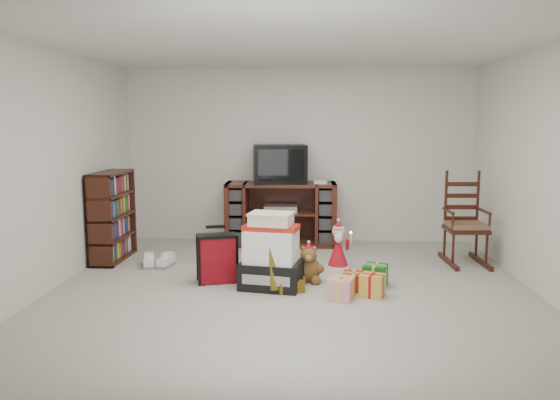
{
  "coord_description": "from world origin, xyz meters",
  "views": [
    {
      "loc": [
        0.21,
        -5.44,
        1.73
      ],
      "look_at": [
        -0.16,
        0.6,
        0.87
      ],
      "focal_mm": 35.0,
      "sensor_mm": 36.0,
      "label": 1
    }
  ],
  "objects_px": {
    "rocking_chair": "(464,230)",
    "crt_television": "(280,164)",
    "gift_pile": "(271,256)",
    "santa_figurine": "(338,250)",
    "tv_stand": "(281,214)",
    "sneaker_pair": "(158,262)",
    "mrs_claus_figurine": "(281,245)",
    "teddy_bear": "(309,266)",
    "bookshelf": "(112,218)",
    "red_suitcase": "(217,258)",
    "gift_cluster": "(364,282)"
  },
  "relations": [
    {
      "from": "rocking_chair",
      "to": "crt_television",
      "type": "height_order",
      "value": "crt_television"
    },
    {
      "from": "gift_pile",
      "to": "santa_figurine",
      "type": "xyz_separation_m",
      "value": [
        0.74,
        0.81,
        -0.12
      ]
    },
    {
      "from": "tv_stand",
      "to": "gift_pile",
      "type": "relative_size",
      "value": 2.0
    },
    {
      "from": "rocking_chair",
      "to": "sneaker_pair",
      "type": "height_order",
      "value": "rocking_chair"
    },
    {
      "from": "mrs_claus_figurine",
      "to": "teddy_bear",
      "type": "bearing_deg",
      "value": -64.06
    },
    {
      "from": "santa_figurine",
      "to": "mrs_claus_figurine",
      "type": "relative_size",
      "value": 0.91
    },
    {
      "from": "teddy_bear",
      "to": "mrs_claus_figurine",
      "type": "height_order",
      "value": "mrs_claus_figurine"
    },
    {
      "from": "santa_figurine",
      "to": "mrs_claus_figurine",
      "type": "bearing_deg",
      "value": 167.95
    },
    {
      "from": "tv_stand",
      "to": "bookshelf",
      "type": "xyz_separation_m",
      "value": [
        -2.08,
        -0.99,
        0.09
      ]
    },
    {
      "from": "sneaker_pair",
      "to": "tv_stand",
      "type": "bearing_deg",
      "value": 37.5
    },
    {
      "from": "red_suitcase",
      "to": "mrs_claus_figurine",
      "type": "bearing_deg",
      "value": 34.03
    },
    {
      "from": "sneaker_pair",
      "to": "rocking_chair",
      "type": "bearing_deg",
      "value": 1.5
    },
    {
      "from": "bookshelf",
      "to": "crt_television",
      "type": "xyz_separation_m",
      "value": [
        2.06,
        0.97,
        0.62
      ]
    },
    {
      "from": "bookshelf",
      "to": "mrs_claus_figurine",
      "type": "relative_size",
      "value": 1.73
    },
    {
      "from": "red_suitcase",
      "to": "bookshelf",
      "type": "bearing_deg",
      "value": 131.52
    },
    {
      "from": "red_suitcase",
      "to": "crt_television",
      "type": "distance_m",
      "value": 2.16
    },
    {
      "from": "gift_pile",
      "to": "crt_television",
      "type": "bearing_deg",
      "value": 101.13
    },
    {
      "from": "red_suitcase",
      "to": "santa_figurine",
      "type": "height_order",
      "value": "red_suitcase"
    },
    {
      "from": "tv_stand",
      "to": "crt_television",
      "type": "relative_size",
      "value": 1.98
    },
    {
      "from": "mrs_claus_figurine",
      "to": "crt_television",
      "type": "distance_m",
      "value": 1.42
    },
    {
      "from": "tv_stand",
      "to": "santa_figurine",
      "type": "distance_m",
      "value": 1.48
    },
    {
      "from": "tv_stand",
      "to": "bookshelf",
      "type": "distance_m",
      "value": 2.3
    },
    {
      "from": "red_suitcase",
      "to": "mrs_claus_figurine",
      "type": "relative_size",
      "value": 0.96
    },
    {
      "from": "rocking_chair",
      "to": "red_suitcase",
      "type": "xyz_separation_m",
      "value": [
        -2.91,
        -1.04,
        -0.13
      ]
    },
    {
      "from": "bookshelf",
      "to": "gift_cluster",
      "type": "relative_size",
      "value": 1.43
    },
    {
      "from": "teddy_bear",
      "to": "sneaker_pair",
      "type": "xyz_separation_m",
      "value": [
        -1.83,
        0.51,
        -0.12
      ]
    },
    {
      "from": "tv_stand",
      "to": "rocking_chair",
      "type": "relative_size",
      "value": 1.33
    },
    {
      "from": "red_suitcase",
      "to": "gift_cluster",
      "type": "distance_m",
      "value": 1.59
    },
    {
      "from": "gift_pile",
      "to": "santa_figurine",
      "type": "distance_m",
      "value": 1.1
    },
    {
      "from": "red_suitcase",
      "to": "crt_television",
      "type": "bearing_deg",
      "value": 56.52
    },
    {
      "from": "gift_pile",
      "to": "rocking_chair",
      "type": "bearing_deg",
      "value": 37.49
    },
    {
      "from": "red_suitcase",
      "to": "teddy_bear",
      "type": "relative_size",
      "value": 1.58
    },
    {
      "from": "teddy_bear",
      "to": "mrs_claus_figurine",
      "type": "relative_size",
      "value": 0.61
    },
    {
      "from": "bookshelf",
      "to": "crt_television",
      "type": "height_order",
      "value": "crt_television"
    },
    {
      "from": "mrs_claus_figurine",
      "to": "crt_television",
      "type": "relative_size",
      "value": 0.82
    },
    {
      "from": "rocking_chair",
      "to": "gift_pile",
      "type": "relative_size",
      "value": 1.51
    },
    {
      "from": "santa_figurine",
      "to": "teddy_bear",
      "type": "bearing_deg",
      "value": -121.49
    },
    {
      "from": "rocking_chair",
      "to": "red_suitcase",
      "type": "relative_size",
      "value": 1.91
    },
    {
      "from": "gift_pile",
      "to": "sneaker_pair",
      "type": "height_order",
      "value": "gift_pile"
    },
    {
      "from": "santa_figurine",
      "to": "tv_stand",
      "type": "bearing_deg",
      "value": 121.07
    },
    {
      "from": "bookshelf",
      "to": "red_suitcase",
      "type": "height_order",
      "value": "bookshelf"
    },
    {
      "from": "rocking_chair",
      "to": "gift_cluster",
      "type": "height_order",
      "value": "rocking_chair"
    },
    {
      "from": "red_suitcase",
      "to": "gift_cluster",
      "type": "xyz_separation_m",
      "value": [
        1.56,
        -0.31,
        -0.15
      ]
    },
    {
      "from": "crt_television",
      "to": "bookshelf",
      "type": "bearing_deg",
      "value": -162.43
    },
    {
      "from": "tv_stand",
      "to": "bookshelf",
      "type": "height_order",
      "value": "bookshelf"
    },
    {
      "from": "tv_stand",
      "to": "gift_pile",
      "type": "height_order",
      "value": "tv_stand"
    },
    {
      "from": "tv_stand",
      "to": "rocking_chair",
      "type": "height_order",
      "value": "rocking_chair"
    },
    {
      "from": "rocking_chair",
      "to": "sneaker_pair",
      "type": "bearing_deg",
      "value": -175.81
    },
    {
      "from": "tv_stand",
      "to": "mrs_claus_figurine",
      "type": "relative_size",
      "value": 2.43
    },
    {
      "from": "rocking_chair",
      "to": "gift_cluster",
      "type": "relative_size",
      "value": 1.51
    }
  ]
}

